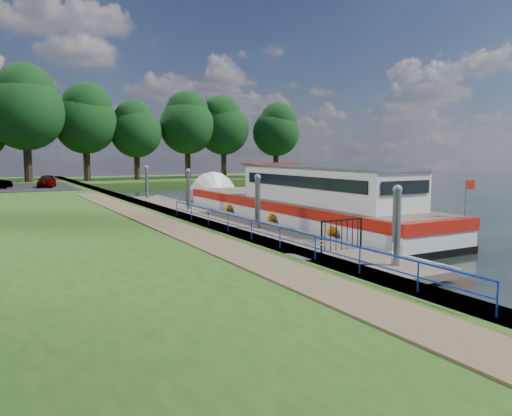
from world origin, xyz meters
TOP-DOWN VIEW (x-y plane):
  - ground at (0.00, 0.00)m, footprint 160.00×160.00m
  - bank_edge at (-2.55, 15.00)m, footprint 1.10×90.00m
  - far_bank at (12.00, 52.00)m, footprint 60.00×18.00m
  - footpath at (-4.40, 8.00)m, footprint 1.60×40.00m
  - blue_fence at (-2.75, 3.00)m, footprint 0.04×18.04m
  - pontoon at (0.00, 13.00)m, footprint 2.50×30.00m
  - mooring_piles at (0.00, 13.00)m, footprint 0.30×27.30m
  - gangway at (-1.85, 0.50)m, footprint 2.58×1.00m
  - gate_panel at (-0.00, 2.20)m, footprint 1.85×0.05m
  - barge at (3.60, 11.14)m, footprint 4.36×21.15m
  - horizon_trees at (-1.61, 48.68)m, footprint 54.38×10.03m
  - car_a at (-6.21, 36.76)m, footprint 2.12×3.55m

SIDE VIEW (x-z plane):
  - ground at x=0.00m, z-range 0.00..0.00m
  - pontoon at x=0.00m, z-range -0.10..0.46m
  - far_bank at x=12.00m, z-range 0.00..0.60m
  - bank_edge at x=-2.55m, z-range 0.00..0.78m
  - gangway at x=-1.85m, z-range 0.16..1.09m
  - footpath at x=-4.40m, z-range 0.78..0.83m
  - barge at x=3.60m, z-range -1.30..3.48m
  - gate_panel at x=0.00m, z-range 0.57..1.72m
  - mooring_piles at x=0.00m, z-range -0.50..3.05m
  - blue_fence at x=-2.75m, z-range 0.95..1.67m
  - car_a at x=-6.21m, z-range 0.83..1.97m
  - horizon_trees at x=-1.61m, z-range 1.51..14.38m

